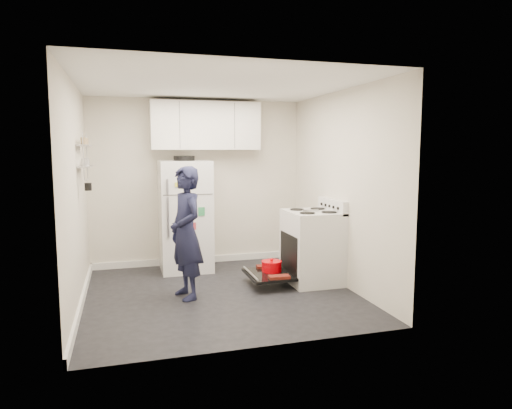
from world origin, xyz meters
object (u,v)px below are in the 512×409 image
object	(u,v)px
open_oven_door	(270,271)
person	(186,233)
electric_range	(311,247)
refrigerator	(185,215)

from	to	relation	value
open_oven_door	person	world-z (taller)	person
electric_range	open_oven_door	distance (m)	0.63
electric_range	refrigerator	size ratio (longest dim) A/B	0.66
electric_range	open_oven_door	world-z (taller)	electric_range
refrigerator	person	world-z (taller)	refrigerator
refrigerator	person	xyz separation A→B (m)	(-0.16, -1.28, -0.02)
open_oven_door	electric_range	bearing A→B (deg)	-2.84
electric_range	refrigerator	world-z (taller)	refrigerator
refrigerator	person	size ratio (longest dim) A/B	1.07
refrigerator	electric_range	bearing A→B (deg)	-36.04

